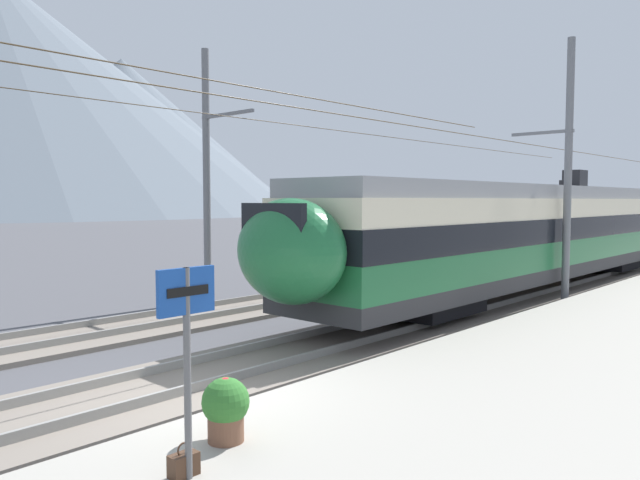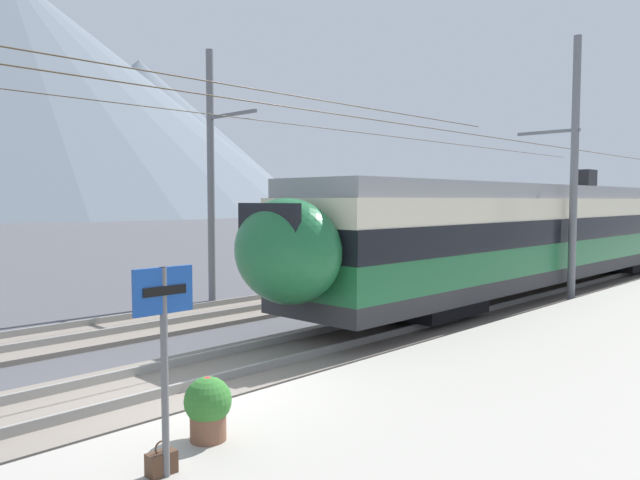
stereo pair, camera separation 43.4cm
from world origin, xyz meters
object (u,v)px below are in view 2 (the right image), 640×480
train_near_platform (536,232)px  catenary_mast_mid (570,169)px  train_far_track (551,220)px  platform_sign (164,324)px  potted_plant_platform_edge (208,405)px  handbag_near_sign (161,463)px  catenary_mast_far_side (214,171)px

train_near_platform → catenary_mast_mid: 2.94m
catenary_mast_mid → train_far_track: bearing=25.5°
platform_sign → potted_plant_platform_edge: platform_sign is taller
train_near_platform → train_far_track: (12.66, 4.99, -0.00)m
platform_sign → handbag_near_sign: 1.55m
catenary_mast_far_side → potted_plant_platform_edge: 13.15m
train_near_platform → train_far_track: 13.61m
train_near_platform → potted_plant_platform_edge: size_ratio=31.50×
catenary_mast_mid → potted_plant_platform_edge: (-14.97, -1.58, -3.53)m
catenary_mast_far_side → handbag_near_sign: 14.10m
train_far_track → platform_sign: train_far_track is taller
train_near_platform → catenary_mast_far_side: size_ratio=0.55×
platform_sign → handbag_near_sign: bearing=97.1°
catenary_mast_far_side → potted_plant_platform_edge: size_ratio=56.79×
platform_sign → catenary_mast_mid: bearing=7.5°
handbag_near_sign → potted_plant_platform_edge: (0.92, 0.43, 0.32)m
potted_plant_platform_edge → train_far_track: bearing=15.9°
catenary_mast_far_side → platform_sign: (-8.43, -10.71, -2.26)m
handbag_near_sign → train_near_platform: bearing=12.0°
train_near_platform → catenary_mast_far_side: 11.35m
catenary_mast_far_side → handbag_near_sign: (-8.44, -10.63, -3.81)m
train_near_platform → handbag_near_sign: train_near_platform is taller
train_far_track → catenary_mast_mid: catenary_mast_mid is taller
train_near_platform → catenary_mast_far_side: (-8.69, 7.00, 2.06)m
train_near_platform → catenary_mast_far_side: bearing=141.2°
train_far_track → potted_plant_platform_edge: 30.05m
handbag_near_sign → potted_plant_platform_edge: 1.06m
catenary_mast_far_side → platform_sign: 13.82m
train_far_track → catenary_mast_mid: 15.54m
train_far_track → handbag_near_sign: 31.06m
train_near_platform → potted_plant_platform_edge: (-16.21, -3.21, -1.43)m
handbag_near_sign → potted_plant_platform_edge: potted_plant_platform_edge is taller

